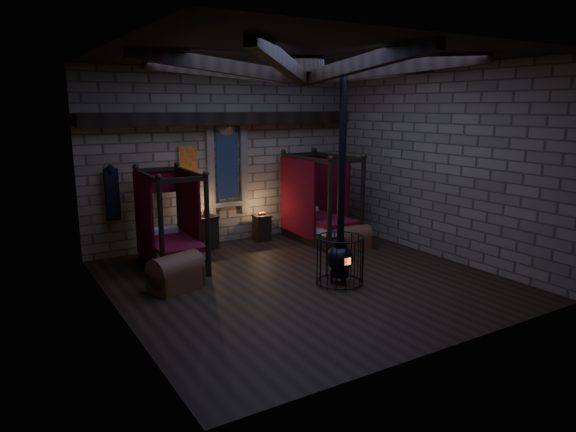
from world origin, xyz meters
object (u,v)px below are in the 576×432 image
bed_right (319,220)px  stove (340,254)px  trunk_right (354,238)px  trunk_left (176,274)px  bed_left (171,243)px

bed_right → stove: stove is taller
trunk_right → trunk_left: bearing=-162.1°
bed_left → trunk_left: (-0.40, -1.43, -0.19)m
bed_left → trunk_left: size_ratio=1.88×
trunk_right → stove: bearing=-122.6°
trunk_left → bed_right: bearing=1.0°
bed_right → stove: size_ratio=0.53×
bed_right → stove: (-1.51, -2.88, 0.05)m
bed_right → trunk_left: (-4.29, -1.56, -0.23)m
bed_left → bed_right: (3.89, 0.14, 0.03)m
stove → trunk_left: bearing=155.8°
bed_left → trunk_right: bed_left is taller
bed_right → stove: 3.25m
bed_left → stove: (2.39, -2.74, 0.09)m
bed_right → trunk_right: size_ratio=2.49×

